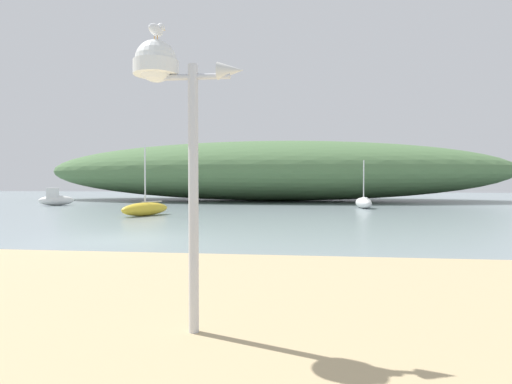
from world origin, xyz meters
TOP-DOWN VIEW (x-y plane):
  - ground_plane at (0.00, 0.00)m, footprint 120.00×120.00m
  - distant_hill at (2.68, 28.91)m, footprint 46.44×14.98m
  - mast_structure at (4.49, -8.82)m, footprint 1.32×0.54m
  - seagull_on_radar at (4.34, -8.81)m, footprint 0.17×0.33m
  - sailboat_outer_mooring at (-3.02, 9.41)m, footprint 2.31×3.32m
  - sailboat_by_sandbar at (10.22, 17.63)m, footprint 1.28×2.90m
  - motorboat_inner_mooring at (-14.01, 18.14)m, footprint 2.81×2.25m

SIDE VIEW (x-z plane):
  - ground_plane at x=0.00m, z-range 0.00..0.00m
  - sailboat_outer_mooring at x=-3.02m, z-range -1.63..2.43m
  - sailboat_by_sandbar at x=10.22m, z-range -1.34..2.15m
  - motorboat_inner_mooring at x=-14.01m, z-range -0.18..1.25m
  - distant_hill at x=2.68m, z-range 0.00..5.94m
  - mast_structure at x=4.49m, z-range 1.34..4.82m
  - seagull_on_radar at x=4.34m, z-range 3.69..3.93m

